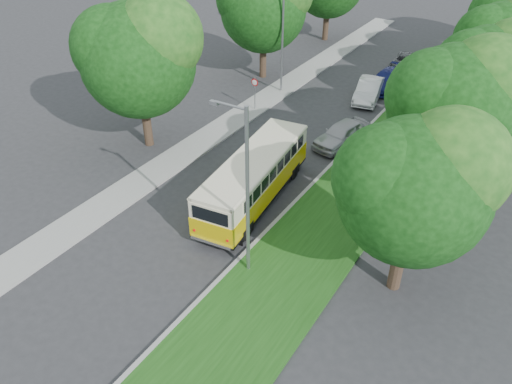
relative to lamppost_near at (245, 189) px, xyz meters
The scene contains 13 objects.
ground 6.56m from the lamppost_near, 149.28° to the left, with size 120.00×120.00×0.00m, color #2D2D2F.
curb 8.66m from the lamppost_near, 94.62° to the left, with size 0.20×70.00×0.15m, color gray.
grass_verge 8.82m from the lamppost_near, 76.91° to the left, with size 4.50×70.00×0.13m, color #1B4713.
sidewalk 12.49m from the lamppost_near, 140.22° to the left, with size 2.20×70.00×0.12m, color gray.
treeline 20.58m from the lamppost_near, 92.96° to the left, with size 24.27×41.91×9.46m.
lamppost_near is the anchor object (origin of this frame).
lamppost_far 20.53m from the lamppost_near, 115.71° to the left, with size 1.71×0.16×7.50m.
warning_sign 17.10m from the lamppost_near, 121.02° to the left, with size 0.56×0.10×2.50m.
vintage_bus 6.15m from the lamppost_near, 118.54° to the left, with size 2.40×9.33×2.77m, color #DDBB06, non-canonical shape.
car_silver 13.58m from the lamppost_near, 95.29° to the left, with size 1.81×4.51×1.54m, color #ACACB1.
car_white 21.13m from the lamppost_near, 96.68° to the left, with size 1.64×4.69×1.55m, color silver.
car_blue 23.94m from the lamppost_near, 94.92° to the left, with size 2.01×4.94×1.43m, color navy.
car_grey 28.92m from the lamppost_near, 94.43° to the left, with size 2.03×4.40×1.22m, color #515458.
Camera 1 is at (13.42, -16.37, 15.51)m, focal length 35.00 mm.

